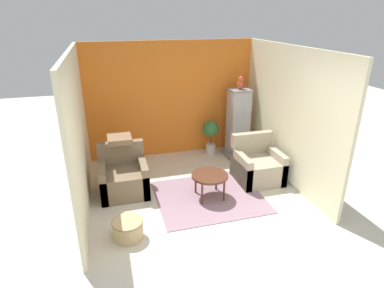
{
  "coord_description": "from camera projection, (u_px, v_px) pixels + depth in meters",
  "views": [
    {
      "loc": [
        -1.39,
        -3.31,
        2.98
      ],
      "look_at": [
        0.0,
        1.68,
        0.87
      ],
      "focal_mm": 30.0,
      "sensor_mm": 36.0,
      "label": 1
    }
  ],
  "objects": [
    {
      "name": "ground_plane",
      "position": [
        225.0,
        246.0,
        4.42
      ],
      "size": [
        20.0,
        20.0,
        0.0
      ],
      "primitive_type": "plane",
      "color": "beige",
      "rests_on": "ground"
    },
    {
      "name": "wall_back_accent",
      "position": [
        171.0,
        100.0,
        6.97
      ],
      "size": [
        3.73,
        0.06,
        2.48
      ],
      "color": "orange",
      "rests_on": "ground_plane"
    },
    {
      "name": "wall_left",
      "position": [
        79.0,
        134.0,
        4.99
      ],
      "size": [
        0.06,
        3.35,
        2.48
      ],
      "color": "beige",
      "rests_on": "ground_plane"
    },
    {
      "name": "wall_right",
      "position": [
        288.0,
        115.0,
        5.91
      ],
      "size": [
        0.06,
        3.35,
        2.48
      ],
      "color": "beige",
      "rests_on": "ground_plane"
    },
    {
      "name": "area_rug",
      "position": [
        209.0,
        197.0,
        5.62
      ],
      "size": [
        1.82,
        1.56,
        0.01
      ],
      "color": "gray",
      "rests_on": "ground_plane"
    },
    {
      "name": "coffee_table",
      "position": [
        210.0,
        177.0,
        5.47
      ],
      "size": [
        0.63,
        0.63,
        0.44
      ],
      "color": "#512D1E",
      "rests_on": "ground_plane"
    },
    {
      "name": "armchair_left",
      "position": [
        124.0,
        178.0,
        5.67
      ],
      "size": [
        0.82,
        0.79,
        0.86
      ],
      "color": "#7A664C",
      "rests_on": "ground_plane"
    },
    {
      "name": "armchair_right",
      "position": [
        257.0,
        166.0,
        6.1
      ],
      "size": [
        0.82,
        0.79,
        0.86
      ],
      "color": "tan",
      "rests_on": "ground_plane"
    },
    {
      "name": "birdcage",
      "position": [
        238.0,
        125.0,
        7.04
      ],
      "size": [
        0.55,
        0.55,
        1.5
      ],
      "color": "slate",
      "rests_on": "ground_plane"
    },
    {
      "name": "parrot",
      "position": [
        240.0,
        83.0,
        6.7
      ],
      "size": [
        0.13,
        0.23,
        0.28
      ],
      "color": "#D14C2D",
      "rests_on": "birdcage"
    },
    {
      "name": "potted_plant",
      "position": [
        211.0,
        132.0,
        7.16
      ],
      "size": [
        0.37,
        0.33,
        0.79
      ],
      "color": "beige",
      "rests_on": "ground_plane"
    },
    {
      "name": "wicker_basket",
      "position": [
        128.0,
        229.0,
        4.54
      ],
      "size": [
        0.44,
        0.44,
        0.28
      ],
      "color": "tan",
      "rests_on": "ground_plane"
    },
    {
      "name": "throw_pillow",
      "position": [
        119.0,
        139.0,
        5.69
      ],
      "size": [
        0.42,
        0.42,
        0.1
      ],
      "color": "#846647",
      "rests_on": "armchair_left"
    }
  ]
}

